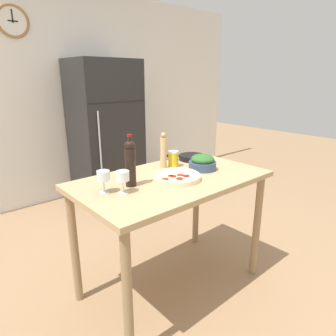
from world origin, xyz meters
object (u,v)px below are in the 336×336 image
at_px(homemade_pizza, 177,177).
at_px(salt_canister, 173,159).
at_px(wine_bottle, 130,162).
at_px(wine_glass_near, 123,177).
at_px(salad_bowl, 202,163).
at_px(pepper_mill, 163,151).
at_px(wine_glass_far, 103,177).
at_px(cast_iron_skillet, 192,157).
at_px(refrigerator, 106,131).

relative_size(homemade_pizza, salt_canister, 2.70).
relative_size(wine_bottle, wine_glass_near, 2.42).
bearing_deg(salad_bowl, pepper_mill, 135.34).
xyz_separation_m(wine_glass_far, cast_iron_skillet, (0.93, 0.18, -0.08)).
height_order(wine_glass_far, salt_canister, wine_glass_far).
height_order(salad_bowl, homemade_pizza, salad_bowl).
relative_size(salad_bowl, salt_canister, 1.69).
height_order(refrigerator, pepper_mill, refrigerator).
relative_size(wine_glass_far, homemade_pizza, 0.42).
xyz_separation_m(salad_bowl, cast_iron_skillet, (0.13, 0.24, -0.03)).
bearing_deg(refrigerator, wine_bottle, -115.48).
bearing_deg(wine_glass_far, cast_iron_skillet, 10.86).
bearing_deg(pepper_mill, salad_bowl, -44.66).
xyz_separation_m(refrigerator, cast_iron_skillet, (-0.16, -1.70, 0.03)).
height_order(homemade_pizza, cast_iron_skillet, cast_iron_skillet).
bearing_deg(refrigerator, wine_glass_far, -120.08).
bearing_deg(wine_glass_far, salt_canister, 11.34).
relative_size(refrigerator, wine_bottle, 5.27).
bearing_deg(cast_iron_skillet, wine_glass_near, -163.04).
bearing_deg(salad_bowl, refrigerator, 81.45).
distance_m(refrigerator, wine_glass_near, 2.20).
bearing_deg(salt_canister, salad_bowl, -61.07).
bearing_deg(salt_canister, homemade_pizza, -127.64).
relative_size(refrigerator, cast_iron_skillet, 6.01).
distance_m(wine_glass_far, pepper_mill, 0.60).
xyz_separation_m(salad_bowl, homemade_pizza, (-0.30, -0.04, -0.03)).
bearing_deg(salt_canister, cast_iron_skillet, 9.49).
distance_m(refrigerator, pepper_mill, 1.82).
bearing_deg(wine_bottle, salt_canister, 16.16).
bearing_deg(wine_glass_far, salad_bowl, -4.73).
distance_m(wine_bottle, salt_canister, 0.52).
xyz_separation_m(refrigerator, wine_bottle, (-0.90, -1.89, 0.16)).
bearing_deg(refrigerator, cast_iron_skillet, -95.32).
bearing_deg(cast_iron_skillet, pepper_mill, -173.75).
bearing_deg(pepper_mill, salt_canister, -2.13).
xyz_separation_m(wine_glass_near, cast_iron_skillet, (0.85, 0.26, -0.08)).
relative_size(refrigerator, salad_bowl, 8.55).
distance_m(wine_glass_far, homemade_pizza, 0.51).
distance_m(wine_bottle, homemade_pizza, 0.35).
bearing_deg(salad_bowl, wine_glass_far, 175.27).
xyz_separation_m(wine_bottle, wine_glass_far, (-0.19, 0.01, -0.06)).
bearing_deg(wine_glass_near, salad_bowl, 1.08).
bearing_deg(wine_glass_near, refrigerator, 62.87).
distance_m(salad_bowl, homemade_pizza, 0.31).
relative_size(wine_glass_near, cast_iron_skillet, 0.47).
bearing_deg(salt_canister, refrigerator, 76.92).
height_order(pepper_mill, salad_bowl, pepper_mill).
height_order(refrigerator, salt_canister, refrigerator).
xyz_separation_m(wine_glass_near, salt_canister, (0.60, 0.22, -0.04)).
height_order(refrigerator, wine_glass_near, refrigerator).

